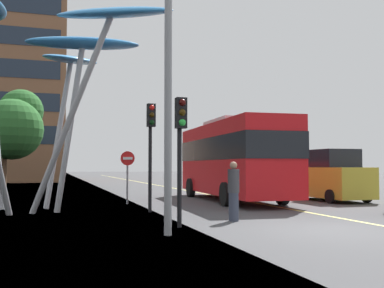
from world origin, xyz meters
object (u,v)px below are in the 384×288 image
at_px(red_bus, 232,156).
at_px(no_entry_sign, 127,169).
at_px(street_lamp, 182,27).
at_px(traffic_light_kerb_far, 151,134).
at_px(car_parked_far, 276,176).
at_px(traffic_light_kerb_near, 181,133).
at_px(car_parked_mid, 330,177).
at_px(leaf_sculpture, 15,30).
at_px(pedestrian, 234,191).

xyz_separation_m(red_bus, no_entry_sign, (-4.92, -0.33, -0.55)).
relative_size(street_lamp, no_entry_sign, 3.48).
height_order(traffic_light_kerb_far, no_entry_sign, traffic_light_kerb_far).
bearing_deg(car_parked_far, red_bus, -135.67).
height_order(traffic_light_kerb_near, car_parked_far, traffic_light_kerb_near).
height_order(car_parked_mid, street_lamp, street_lamp).
bearing_deg(leaf_sculpture, street_lamp, -55.22).
bearing_deg(car_parked_mid, traffic_light_kerb_near, -142.91).
height_order(red_bus, pedestrian, red_bus).
bearing_deg(traffic_light_kerb_near, pedestrian, 26.99).
relative_size(street_lamp, pedestrian, 4.48).
relative_size(red_bus, traffic_light_kerb_near, 2.96).
xyz_separation_m(car_parked_far, pedestrian, (-7.48, -11.75, -0.16)).
distance_m(red_bus, car_parked_mid, 4.63).
xyz_separation_m(traffic_light_kerb_near, traffic_light_kerb_far, (0.09, 4.15, 0.27)).
relative_size(red_bus, no_entry_sign, 4.50).
bearing_deg(traffic_light_kerb_far, car_parked_far, 42.72).
xyz_separation_m(traffic_light_kerb_far, car_parked_far, (9.27, 8.56, -1.70)).
xyz_separation_m(red_bus, pedestrian, (-2.93, -7.30, -1.18)).
bearing_deg(no_entry_sign, street_lamp, -91.13).
xyz_separation_m(car_parked_mid, no_entry_sign, (-9.24, 1.02, 0.40)).
bearing_deg(car_parked_mid, pedestrian, -140.65).
height_order(red_bus, car_parked_mid, red_bus).
relative_size(traffic_light_kerb_far, street_lamp, 0.49).
bearing_deg(traffic_light_kerb_near, car_parked_far, 53.64).
height_order(car_parked_mid, no_entry_sign, car_parked_mid).
distance_m(leaf_sculpture, traffic_light_kerb_far, 5.78).
bearing_deg(car_parked_far, street_lamp, -124.90).
bearing_deg(traffic_light_kerb_far, traffic_light_kerb_near, -91.19).
xyz_separation_m(leaf_sculpture, car_parked_mid, (13.59, 2.03, -5.11)).
bearing_deg(car_parked_far, traffic_light_kerb_far, -137.28).
height_order(traffic_light_kerb_far, car_parked_far, traffic_light_kerb_far).
bearing_deg(car_parked_mid, no_entry_sign, 173.67).
relative_size(leaf_sculpture, car_parked_mid, 2.47).
bearing_deg(traffic_light_kerb_near, car_parked_mid, 37.09).
bearing_deg(no_entry_sign, car_parked_mid, -6.33).
distance_m(traffic_light_kerb_near, street_lamp, 2.72).
xyz_separation_m(traffic_light_kerb_far, car_parked_mid, (9.04, 2.75, -1.63)).
distance_m(leaf_sculpture, car_parked_far, 16.70).
relative_size(leaf_sculpture, no_entry_sign, 4.80).
bearing_deg(no_entry_sign, leaf_sculpture, -144.94).
xyz_separation_m(street_lamp, no_entry_sign, (0.18, 9.05, -3.42)).
bearing_deg(traffic_light_kerb_far, pedestrian, -60.72).
relative_size(red_bus, car_parked_mid, 2.32).
bearing_deg(no_entry_sign, pedestrian, -74.06).
bearing_deg(pedestrian, traffic_light_kerb_near, -153.01).
relative_size(red_bus, car_parked_far, 2.29).
height_order(car_parked_mid, pedestrian, car_parked_mid).
relative_size(traffic_light_kerb_near, traffic_light_kerb_far, 0.90).
xyz_separation_m(traffic_light_kerb_near, street_lamp, (-0.29, -1.13, 2.46)).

